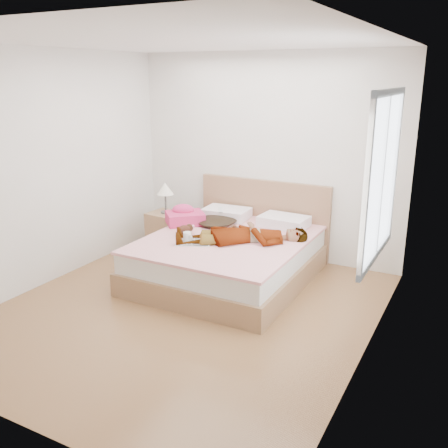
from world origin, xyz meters
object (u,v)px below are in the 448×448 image
Objects in this scene: woman at (243,232)px; plush_toy at (185,230)px; coffee_mug at (188,237)px; nightstand at (167,229)px; bed at (231,254)px; phone at (221,210)px; magazine at (194,243)px; towel at (185,216)px.

plush_toy is (-0.67, -0.15, -0.04)m from woman.
plush_toy is at bearing 129.59° from coffee_mug.
woman is 1.49m from nightstand.
plush_toy is (-0.48, -0.24, 0.30)m from bed.
phone is 0.77m from magazine.
towel is 1.28× the size of magazine.
phone reaches higher than coffee_mug.
towel reaches higher than coffee_mug.
plush_toy is at bearing -57.02° from towel.
magazine is at bearing -50.41° from towel.
woman is 0.65m from phone.
magazine is (0.50, -0.61, -0.09)m from towel.
phone is 0.73m from coffee_mug.
phone is at bearing 72.26° from plush_toy.
magazine is 0.11m from coffee_mug.
coffee_mug is at bearing -129.17° from bed.
phone is at bearing 135.70° from bed.
phone reaches higher than plush_toy.
nightstand is (-0.44, 0.22, -0.29)m from towel.
woman is 0.57m from magazine.
phone is 0.05× the size of bed.
nightstand is at bearing 162.11° from bed.
towel is at bearing 125.06° from coffee_mug.
nightstand reaches higher than plush_toy.
woman is 0.69m from plush_toy.
woman is at bearing -19.29° from nightstand.
bed is 0.61m from coffee_mug.
woman is at bearing 12.19° from plush_toy.
woman is 0.98m from towel.
bed is at bearing -148.29° from woman.
magazine is 0.48× the size of nightstand.
phone is 0.47m from towel.
bed is 2.19× the size of nightstand.
coffee_mug is at bearing -43.47° from nightstand.
coffee_mug is 0.61× the size of plush_toy.
woman is 6.44× the size of plush_toy.
phone is 0.11× the size of nightstand.
coffee_mug reaches higher than magazine.
coffee_mug is 1.19m from nightstand.
nightstand is at bearing -140.24° from woman.
magazine is (0.06, -0.75, -0.19)m from phone.
nightstand reaches higher than magazine.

